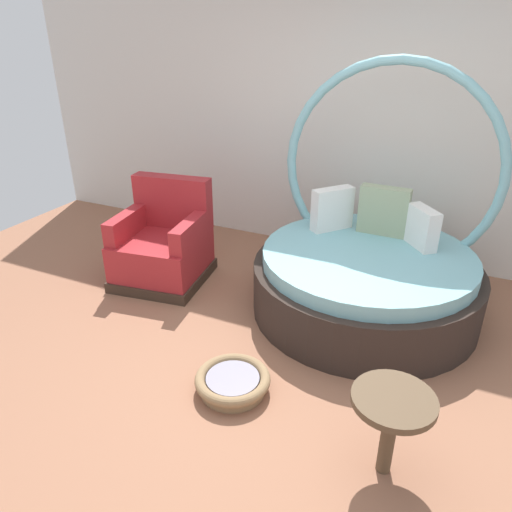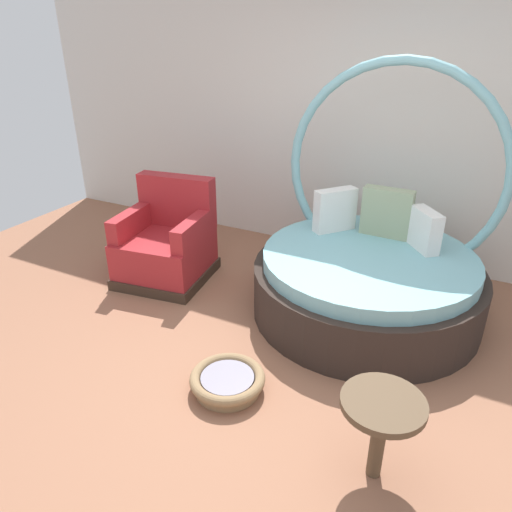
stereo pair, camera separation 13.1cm
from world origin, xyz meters
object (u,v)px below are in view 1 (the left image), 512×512
Objects in this scene: round_daybed at (368,267)px; red_armchair at (164,246)px; side_table at (392,411)px; pet_basket at (233,382)px.

round_daybed reaches higher than red_armchair.
red_armchair is 2.75m from side_table.
round_daybed reaches higher than pet_basket.
red_armchair is at bearing 139.14° from pet_basket.
side_table is at bearing -29.76° from red_armchair.
pet_basket is at bearing -110.69° from round_daybed.
side_table is (1.05, -0.21, 0.35)m from pet_basket.
side_table is (2.38, -1.36, 0.10)m from red_armchair.
red_armchair is 1.84× the size of pet_basket.
pet_basket is 0.98× the size of side_table.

